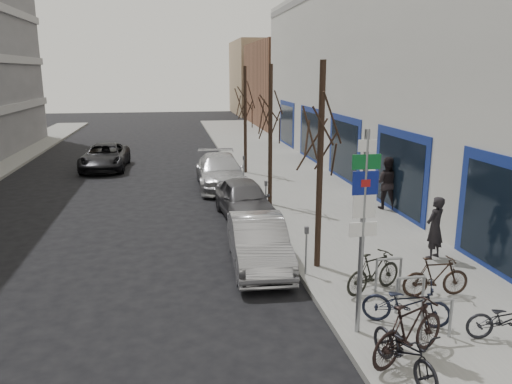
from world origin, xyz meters
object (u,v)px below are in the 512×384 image
object	(u,v)px
bike_mid_curb	(406,300)
meter_back	(244,167)
highway_sign_pole	(363,221)
parked_car_front	(258,243)
parked_car_mid	(244,199)
tree_near	(321,117)
meter_front	(306,246)
tree_mid	(271,102)
parked_car_back	(220,171)
pedestrian_far	(386,183)
bike_rack	(410,290)
bike_near_left	(405,346)
pedestrian_near	(435,228)
bike_near_right	(409,330)
bike_mid_inner	(374,271)
meter_mid	(266,195)
tree_far	(245,95)
lane_car	(105,157)
bike_far_curb	(508,316)
bike_far_inner	(436,276)

from	to	relation	value
bike_mid_curb	meter_back	bearing A→B (deg)	30.15
highway_sign_pole	parked_car_front	world-z (taller)	highway_sign_pole
parked_car_mid	highway_sign_pole	bearing A→B (deg)	-88.27
tree_near	parked_car_mid	bearing A→B (deg)	102.75
meter_front	meter_back	world-z (taller)	same
tree_mid	parked_car_front	world-z (taller)	tree_mid
parked_car_back	pedestrian_far	bearing A→B (deg)	-42.30
bike_rack	bike_near_left	size ratio (longest dim) A/B	1.30
bike_mid_curb	parked_car_mid	bearing A→B (deg)	38.15
parked_car_front	pedestrian_near	xyz separation A→B (m)	(4.83, -0.58, 0.35)
highway_sign_pole	pedestrian_far	size ratio (longest dim) A/B	2.09
bike_near_right	bike_mid_inner	bearing A→B (deg)	-36.38
meter_mid	parked_car_mid	distance (m)	0.84
meter_front	parked_car_front	distance (m)	1.54
meter_front	pedestrian_far	distance (m)	7.32
bike_near_left	pedestrian_far	world-z (taller)	pedestrian_far
bike_mid_curb	pedestrian_near	distance (m)	4.21
bike_mid_inner	bike_near_left	bearing A→B (deg)	144.11
tree_far	parked_car_mid	world-z (taller)	tree_far
bike_near_left	parked_car_mid	distance (m)	10.39
bike_near_right	pedestrian_near	xyz separation A→B (m)	(3.02, 4.63, 0.30)
tree_far	pedestrian_near	distance (m)	13.75
meter_back	lane_car	xyz separation A→B (m)	(-6.90, 5.40, -0.22)
bike_mid_inner	lane_car	xyz separation A→B (m)	(-8.18, 17.68, 0.04)
tree_near	parked_car_back	size ratio (longest dim) A/B	1.07
bike_rack	highway_sign_pole	bearing A→B (deg)	-156.41
tree_mid	parked_car_mid	world-z (taller)	tree_mid
tree_near	tree_mid	xyz separation A→B (m)	(0.00, 6.50, 0.00)
meter_back	bike_near_left	xyz separation A→B (m)	(0.50, -15.52, -0.24)
parked_car_mid	pedestrian_far	distance (m)	5.42
tree_near	lane_car	world-z (taller)	tree_near
highway_sign_pole	bike_rack	world-z (taller)	highway_sign_pole
tree_near	bike_mid_inner	world-z (taller)	tree_near
meter_front	meter_back	size ratio (longest dim) A/B	1.00
bike_mid_inner	parked_car_front	bearing A→B (deg)	21.90
meter_mid	bike_near_right	size ratio (longest dim) A/B	0.66
bike_mid_inner	bike_far_curb	size ratio (longest dim) A/B	1.05
bike_near_left	bike_near_right	world-z (taller)	bike_near_right
parked_car_back	pedestrian_far	distance (m)	7.83
meter_back	tree_far	bearing A→B (deg)	79.80
tree_mid	lane_car	distance (m)	12.40
tree_far	parked_car_front	size ratio (longest dim) A/B	1.33
tree_near	pedestrian_far	size ratio (longest dim) A/B	2.74
bike_rack	meter_front	world-z (taller)	meter_front
bike_far_curb	parked_car_mid	world-z (taller)	parked_car_mid
bike_rack	pedestrian_far	xyz separation A→B (m)	(3.00, 8.05, 0.50)
tree_near	parked_car_mid	xyz separation A→B (m)	(-1.20, 5.30, -3.40)
tree_mid	lane_car	xyz separation A→B (m)	(-7.35, 9.40, -3.41)
bike_rack	bike_far_inner	xyz separation A→B (m)	(0.95, 0.65, -0.02)
tree_near	pedestrian_far	xyz separation A→B (m)	(4.20, 5.15, -2.95)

